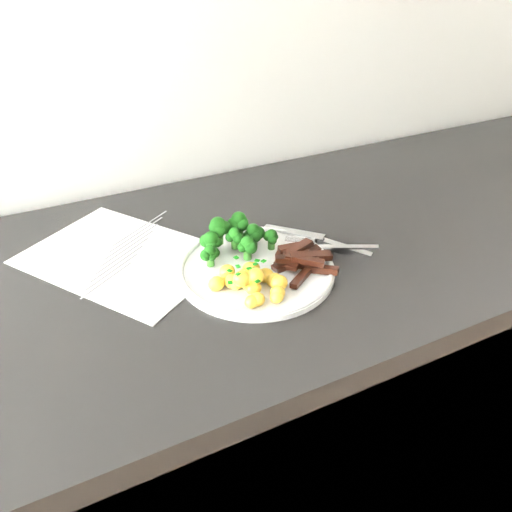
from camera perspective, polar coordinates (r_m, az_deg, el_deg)
name	(u,v)px	position (r m, az deg, el deg)	size (l,w,h in m)	color
counter	(199,452)	(1.15, -6.56, -21.39)	(2.51, 0.63, 0.94)	black
recipe_paper	(123,257)	(0.86, -14.98, -0.06)	(0.36, 0.38, 0.00)	white
plate	(256,268)	(0.79, 0.00, -1.38)	(0.25, 0.25, 0.01)	white
broccoli	(234,236)	(0.82, -2.47, 2.33)	(0.14, 0.09, 0.06)	#2D681E
potatoes	(251,280)	(0.74, -0.56, -2.77)	(0.11, 0.11, 0.04)	#FFD24E
beef_strips	(300,260)	(0.80, 5.06, -0.41)	(0.10, 0.10, 0.03)	black
fork	(333,245)	(0.84, 8.84, 1.24)	(0.13, 0.10, 0.01)	silver
knife	(330,244)	(0.86, 8.44, 1.41)	(0.13, 0.17, 0.02)	silver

